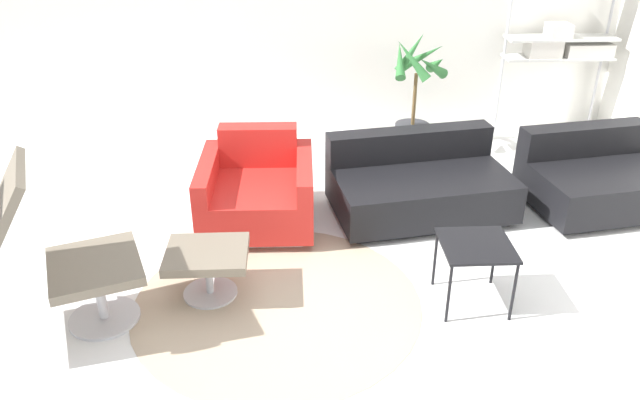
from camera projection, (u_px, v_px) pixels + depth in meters
ground_plane at (309, 282)px, 4.31m from camera, size 12.00×12.00×0.00m
round_rug at (277, 303)px, 4.09m from camera, size 1.89×1.89×0.01m
lounge_chair at (15, 232)px, 3.48m from camera, size 1.17×0.88×1.21m
ottoman at (207, 261)px, 4.06m from camera, size 0.53×0.45×0.34m
armchair_red at (257, 193)px, 4.95m from camera, size 0.89×0.92×0.70m
couch_low at (419, 186)px, 5.11m from camera, size 1.53×1.07×0.62m
couch_second at (597, 181)px, 5.21m from camera, size 1.26×1.03×0.62m
side_table at (476, 250)px, 3.93m from camera, size 0.44×0.44×0.44m
potted_plant at (415, 106)px, 6.16m from camera, size 0.57×0.62×1.18m
shelf_unit at (560, 15)px, 6.17m from camera, size 1.10×0.28×2.10m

